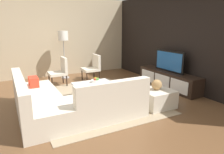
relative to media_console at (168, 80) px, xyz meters
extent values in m
plane|color=brown|center=(0.00, -2.40, -0.25)|extent=(14.00, 14.00, 0.00)
cube|color=black|center=(0.00, 0.30, 1.15)|extent=(6.40, 0.12, 2.80)
cube|color=#C6B28E|center=(-3.20, -2.20, 1.15)|extent=(0.12, 5.20, 2.80)
cube|color=tan|center=(-0.10, -2.40, -0.24)|extent=(3.36, 2.67, 0.01)
cube|color=black|center=(0.00, 0.00, 0.00)|extent=(2.17, 0.47, 0.50)
cube|color=white|center=(-0.67, -0.24, 0.00)|extent=(0.61, 0.01, 0.35)
cube|color=white|center=(0.00, -0.24, 0.00)|extent=(0.61, 0.01, 0.35)
cube|color=white|center=(0.67, -0.24, 0.00)|extent=(0.61, 0.01, 0.35)
cube|color=black|center=(0.00, 0.00, 0.56)|extent=(1.12, 0.05, 0.62)
cube|color=#194C8C|center=(0.00, -0.03, 0.56)|extent=(1.01, 0.01, 0.52)
cube|color=beige|center=(0.20, -3.70, -0.04)|extent=(2.31, 0.85, 0.43)
cube|color=beige|center=(0.20, -4.03, 0.38)|extent=(2.31, 0.18, 0.39)
cube|color=beige|center=(0.93, -2.52, -0.04)|extent=(0.85, 1.51, 0.43)
cube|color=beige|center=(1.27, -2.52, 0.38)|extent=(0.18, 1.51, 0.39)
cube|color=red|center=(-0.49, -3.70, 0.29)|extent=(0.36, 0.20, 0.22)
cube|color=red|center=(0.93, -2.14, 0.21)|extent=(0.60, 0.44, 0.06)
cube|color=black|center=(-0.10, -2.30, -0.08)|extent=(0.78, 0.79, 0.33)
cube|color=white|center=(-0.10, -2.30, 0.10)|extent=(0.97, 0.99, 0.05)
cylinder|color=black|center=(-2.01, -3.07, -0.06)|extent=(0.04, 0.04, 0.38)
cylinder|color=black|center=(-1.57, -3.07, -0.06)|extent=(0.04, 0.04, 0.38)
cylinder|color=black|center=(-2.01, -2.63, -0.06)|extent=(0.04, 0.04, 0.38)
cylinder|color=black|center=(-1.57, -2.63, -0.06)|extent=(0.04, 0.04, 0.38)
cube|color=beige|center=(-1.79, -2.85, 0.13)|extent=(0.53, 0.52, 0.08)
cube|color=beige|center=(-1.79, -2.63, 0.40)|extent=(0.53, 0.08, 0.45)
cylinder|color=#A5A5AA|center=(-2.63, -2.39, -0.24)|extent=(0.28, 0.28, 0.02)
cylinder|color=#A5A5AA|center=(-2.63, -2.39, 0.43)|extent=(0.03, 0.03, 1.30)
cylinder|color=white|center=(-2.63, -2.39, 1.24)|extent=(0.34, 0.34, 0.32)
cube|color=beige|center=(0.99, -1.27, -0.05)|extent=(0.70, 0.70, 0.40)
cylinder|color=silver|center=(-0.28, -2.20, 0.17)|extent=(0.28, 0.28, 0.07)
sphere|color=#4C8C33|center=(-0.25, -2.20, 0.22)|extent=(0.08, 0.08, 0.08)
sphere|color=#4C8C33|center=(-0.27, -2.17, 0.22)|extent=(0.08, 0.08, 0.08)
sphere|color=#B23326|center=(-0.32, -2.17, 0.22)|extent=(0.08, 0.08, 0.08)
sphere|color=gold|center=(-0.32, -2.21, 0.22)|extent=(0.09, 0.09, 0.09)
sphere|color=#B23326|center=(-0.27, -2.23, 0.22)|extent=(0.08, 0.08, 0.08)
cylinder|color=black|center=(-2.12, -1.94, -0.06)|extent=(0.04, 0.04, 0.38)
cylinder|color=black|center=(-1.65, -1.94, -0.06)|extent=(0.04, 0.04, 0.38)
cylinder|color=black|center=(-2.12, -1.49, -0.06)|extent=(0.04, 0.04, 0.38)
cylinder|color=black|center=(-1.65, -1.49, -0.06)|extent=(0.04, 0.04, 0.38)
cube|color=beige|center=(-1.89, -1.72, 0.13)|extent=(0.54, 0.53, 0.08)
cube|color=beige|center=(-1.89, -1.49, 0.40)|extent=(0.54, 0.08, 0.45)
sphere|color=#AD8451|center=(0.99, -1.27, 0.27)|extent=(0.24, 0.24, 0.24)
cube|color=#2D516B|center=(0.11, -2.41, 0.14)|extent=(0.21, 0.12, 0.02)
cube|color=#CCB78C|center=(0.11, -2.42, 0.17)|extent=(0.19, 0.16, 0.03)
camera|label=1|loc=(4.39, -4.21, 1.54)|focal=32.56mm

